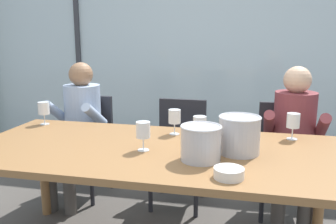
{
  "coord_description": "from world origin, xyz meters",
  "views": [
    {
      "loc": [
        0.53,
        -2.01,
        1.44
      ],
      "look_at": [
        0.0,
        0.35,
        0.92
      ],
      "focal_mm": 38.24,
      "sensor_mm": 36.0,
      "label": 1
    }
  ],
  "objects_px": {
    "wine_glass_spare_empty": "(143,131)",
    "tasting_bowl": "(229,173)",
    "chair_left_of_center": "(180,143)",
    "person_maroon_top": "(294,134)",
    "wine_glass_by_left_taster": "(293,121)",
    "dining_table": "(155,159)",
    "wine_glass_near_bucket": "(200,125)",
    "wine_glass_by_right_taster": "(175,118)",
    "person_pale_blue_shirt": "(78,122)",
    "ice_bucket_secondary": "(239,134)",
    "chair_center": "(284,149)",
    "wine_glass_center_pour": "(44,109)",
    "ice_bucket_primary": "(201,142)",
    "chair_near_curtain": "(87,137)"
  },
  "relations": [
    {
      "from": "person_pale_blue_shirt",
      "to": "wine_glass_spare_empty",
      "type": "relative_size",
      "value": 6.97
    },
    {
      "from": "person_maroon_top",
      "to": "wine_glass_center_pour",
      "type": "xyz_separation_m",
      "value": [
        -1.87,
        -0.41,
        0.2
      ]
    },
    {
      "from": "chair_center",
      "to": "wine_glass_center_pour",
      "type": "height_order",
      "value": "wine_glass_center_pour"
    },
    {
      "from": "person_pale_blue_shirt",
      "to": "dining_table",
      "type": "bearing_deg",
      "value": -35.54
    },
    {
      "from": "wine_glass_center_pour",
      "to": "chair_left_of_center",
      "type": "bearing_deg",
      "value": 29.41
    },
    {
      "from": "wine_glass_near_bucket",
      "to": "wine_glass_by_right_taster",
      "type": "xyz_separation_m",
      "value": [
        -0.2,
        0.17,
        0.0
      ]
    },
    {
      "from": "chair_left_of_center",
      "to": "ice_bucket_primary",
      "type": "xyz_separation_m",
      "value": [
        0.32,
        -1.07,
        0.35
      ]
    },
    {
      "from": "tasting_bowl",
      "to": "wine_glass_center_pour",
      "type": "bearing_deg",
      "value": 152.34
    },
    {
      "from": "person_pale_blue_shirt",
      "to": "ice_bucket_secondary",
      "type": "distance_m",
      "value": 1.61
    },
    {
      "from": "dining_table",
      "to": "wine_glass_near_bucket",
      "type": "bearing_deg",
      "value": 32.76
    },
    {
      "from": "person_maroon_top",
      "to": "wine_glass_by_right_taster",
      "type": "xyz_separation_m",
      "value": [
        -0.84,
        -0.46,
        0.19
      ]
    },
    {
      "from": "chair_left_of_center",
      "to": "person_maroon_top",
      "type": "distance_m",
      "value": 0.94
    },
    {
      "from": "person_pale_blue_shirt",
      "to": "wine_glass_near_bucket",
      "type": "relative_size",
      "value": 6.97
    },
    {
      "from": "chair_left_of_center",
      "to": "ice_bucket_secondary",
      "type": "xyz_separation_m",
      "value": [
        0.52,
        -0.91,
        0.36
      ]
    },
    {
      "from": "person_maroon_top",
      "to": "wine_glass_near_bucket",
      "type": "relative_size",
      "value": 6.97
    },
    {
      "from": "dining_table",
      "to": "person_pale_blue_shirt",
      "type": "distance_m",
      "value": 1.2
    },
    {
      "from": "dining_table",
      "to": "chair_center",
      "type": "bearing_deg",
      "value": 48.45
    },
    {
      "from": "ice_bucket_secondary",
      "to": "person_pale_blue_shirt",
      "type": "bearing_deg",
      "value": 151.06
    },
    {
      "from": "person_maroon_top",
      "to": "wine_glass_near_bucket",
      "type": "xyz_separation_m",
      "value": [
        -0.65,
        -0.63,
        0.19
      ]
    },
    {
      "from": "chair_left_of_center",
      "to": "wine_glass_spare_empty",
      "type": "height_order",
      "value": "wine_glass_spare_empty"
    },
    {
      "from": "ice_bucket_secondary",
      "to": "wine_glass_near_bucket",
      "type": "height_order",
      "value": "ice_bucket_secondary"
    },
    {
      "from": "chair_center",
      "to": "wine_glass_by_left_taster",
      "type": "xyz_separation_m",
      "value": [
        -0.02,
        -0.58,
        0.37
      ]
    },
    {
      "from": "dining_table",
      "to": "wine_glass_by_right_taster",
      "type": "xyz_separation_m",
      "value": [
        0.05,
        0.33,
        0.19
      ]
    },
    {
      "from": "wine_glass_near_bucket",
      "to": "wine_glass_spare_empty",
      "type": "xyz_separation_m",
      "value": [
        -0.3,
        -0.22,
        0.0
      ]
    },
    {
      "from": "chair_near_curtain",
      "to": "wine_glass_center_pour",
      "type": "height_order",
      "value": "wine_glass_center_pour"
    },
    {
      "from": "ice_bucket_primary",
      "to": "wine_glass_by_left_taster",
      "type": "height_order",
      "value": "ice_bucket_primary"
    },
    {
      "from": "chair_left_of_center",
      "to": "person_pale_blue_shirt",
      "type": "distance_m",
      "value": 0.91
    },
    {
      "from": "ice_bucket_primary",
      "to": "wine_glass_spare_empty",
      "type": "bearing_deg",
      "value": 165.29
    },
    {
      "from": "wine_glass_center_pour",
      "to": "wine_glass_by_right_taster",
      "type": "relative_size",
      "value": 1.0
    },
    {
      "from": "chair_left_of_center",
      "to": "wine_glass_by_left_taster",
      "type": "height_order",
      "value": "wine_glass_by_left_taster"
    },
    {
      "from": "person_pale_blue_shirt",
      "to": "ice_bucket_secondary",
      "type": "xyz_separation_m",
      "value": [
        1.4,
        -0.78,
        0.19
      ]
    },
    {
      "from": "ice_bucket_secondary",
      "to": "wine_glass_by_right_taster",
      "type": "xyz_separation_m",
      "value": [
        -0.45,
        0.31,
        0.0
      ]
    },
    {
      "from": "dining_table",
      "to": "wine_glass_center_pour",
      "type": "distance_m",
      "value": 1.07
    },
    {
      "from": "chair_near_curtain",
      "to": "wine_glass_by_right_taster",
      "type": "distance_m",
      "value": 1.19
    },
    {
      "from": "wine_glass_center_pour",
      "to": "wine_glass_by_right_taster",
      "type": "xyz_separation_m",
      "value": [
        1.03,
        -0.06,
        -0.0
      ]
    },
    {
      "from": "dining_table",
      "to": "person_maroon_top",
      "type": "relative_size",
      "value": 1.89
    },
    {
      "from": "person_maroon_top",
      "to": "wine_glass_spare_empty",
      "type": "bearing_deg",
      "value": -134.45
    },
    {
      "from": "ice_bucket_secondary",
      "to": "tasting_bowl",
      "type": "bearing_deg",
      "value": -94.98
    },
    {
      "from": "wine_glass_spare_empty",
      "to": "tasting_bowl",
      "type": "bearing_deg",
      "value": -31.05
    },
    {
      "from": "chair_center",
      "to": "tasting_bowl",
      "type": "height_order",
      "value": "chair_center"
    },
    {
      "from": "tasting_bowl",
      "to": "wine_glass_by_right_taster",
      "type": "distance_m",
      "value": 0.82
    },
    {
      "from": "wine_glass_by_left_taster",
      "to": "ice_bucket_secondary",
      "type": "bearing_deg",
      "value": -132.49
    },
    {
      "from": "chair_center",
      "to": "ice_bucket_primary",
      "type": "distance_m",
      "value": 1.29
    },
    {
      "from": "wine_glass_near_bucket",
      "to": "person_maroon_top",
      "type": "bearing_deg",
      "value": 44.39
    },
    {
      "from": "chair_left_of_center",
      "to": "wine_glass_spare_empty",
      "type": "xyz_separation_m",
      "value": [
        -0.03,
        -0.98,
        0.37
      ]
    },
    {
      "from": "ice_bucket_secondary",
      "to": "dining_table",
      "type": "bearing_deg",
      "value": -178.06
    },
    {
      "from": "chair_left_of_center",
      "to": "person_pale_blue_shirt",
      "type": "relative_size",
      "value": 0.74
    },
    {
      "from": "tasting_bowl",
      "to": "wine_glass_center_pour",
      "type": "height_order",
      "value": "wine_glass_center_pour"
    },
    {
      "from": "wine_glass_spare_empty",
      "to": "chair_center",
      "type": "bearing_deg",
      "value": 48.3
    },
    {
      "from": "dining_table",
      "to": "chair_left_of_center",
      "type": "xyz_separation_m",
      "value": [
        -0.02,
        0.92,
        -0.18
      ]
    }
  ]
}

